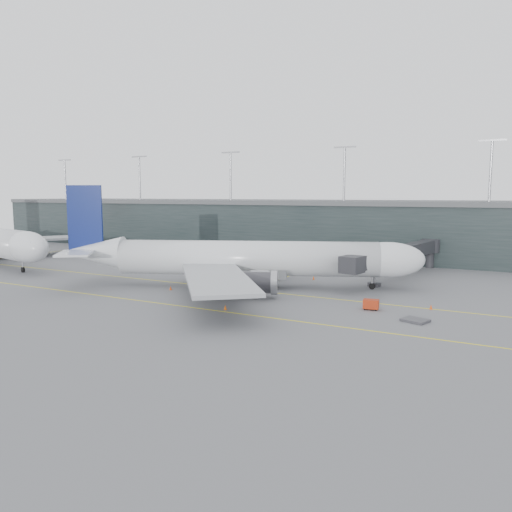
% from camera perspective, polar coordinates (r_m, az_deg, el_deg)
% --- Properties ---
extents(ground, '(320.00, 320.00, 0.00)m').
position_cam_1_polar(ground, '(94.59, -2.35, -3.24)').
color(ground, slate).
rests_on(ground, ground).
extents(taxiline_a, '(160.00, 0.25, 0.02)m').
position_cam_1_polar(taxiline_a, '(91.23, -3.63, -3.62)').
color(taxiline_a, yellow).
rests_on(taxiline_a, ground).
extents(taxiline_b, '(160.00, 0.25, 0.02)m').
position_cam_1_polar(taxiline_b, '(78.39, -9.85, -5.49)').
color(taxiline_b, yellow).
rests_on(taxiline_b, ground).
extents(taxiline_lead_main, '(0.25, 60.00, 0.02)m').
position_cam_1_polar(taxiline_lead_main, '(110.00, 5.22, -1.80)').
color(taxiline_lead_main, yellow).
rests_on(taxiline_lead_main, ground).
extents(taxiline_lead_adj, '(0.25, 60.00, 0.02)m').
position_cam_1_polar(taxiline_lead_adj, '(159.05, -22.33, 0.43)').
color(taxiline_lead_adj, yellow).
rests_on(taxiline_lead_adj, ground).
extents(terminal, '(240.00, 36.00, 29.00)m').
position_cam_1_polar(terminal, '(146.28, 9.31, 3.33)').
color(terminal, '#1C2727').
rests_on(terminal, ground).
extents(main_aircraft, '(63.42, 58.51, 18.59)m').
position_cam_1_polar(main_aircraft, '(90.74, -1.23, -0.34)').
color(main_aircraft, silver).
rests_on(main_aircraft, ground).
extents(jet_bridge, '(10.40, 43.66, 6.66)m').
position_cam_1_polar(jet_bridge, '(107.36, 16.07, 0.41)').
color(jet_bridge, '#26262A').
rests_on(jet_bridge, ground).
extents(gse_cart, '(2.42, 1.73, 1.53)m').
position_cam_1_polar(gse_cart, '(75.62, 13.01, -5.38)').
color(gse_cart, '#9F250B').
rests_on(gse_cart, ground).
extents(baggage_dolly, '(3.88, 3.47, 0.32)m').
position_cam_1_polar(baggage_dolly, '(70.41, 17.74, -7.00)').
color(baggage_dolly, '#39393E').
rests_on(baggage_dolly, ground).
extents(uld_a, '(2.13, 1.89, 1.63)m').
position_cam_1_polar(uld_a, '(104.69, -2.36, -1.76)').
color(uld_a, '#37363B').
rests_on(uld_a, ground).
extents(uld_b, '(2.27, 1.92, 1.86)m').
position_cam_1_polar(uld_b, '(105.27, -0.05, -1.64)').
color(uld_b, '#37363B').
rests_on(uld_b, ground).
extents(uld_c, '(2.50, 2.30, 1.83)m').
position_cam_1_polar(uld_c, '(103.42, -0.07, -1.81)').
color(uld_c, '#37363B').
rests_on(uld_c, ground).
extents(cone_nose, '(0.46, 0.46, 0.73)m').
position_cam_1_polar(cone_nose, '(78.45, 19.37, -5.51)').
color(cone_nose, '#ED4B0D').
rests_on(cone_nose, ground).
extents(cone_wing_stbd, '(0.47, 0.47, 0.74)m').
position_cam_1_polar(cone_wing_stbd, '(73.85, -3.53, -5.88)').
color(cone_wing_stbd, '#CC510B').
rests_on(cone_wing_stbd, ground).
extents(cone_wing_port, '(0.47, 0.47, 0.74)m').
position_cam_1_polar(cone_wing_port, '(100.03, 6.60, -2.50)').
color(cone_wing_port, '#DD4A0C').
rests_on(cone_wing_port, ground).
extents(cone_tail, '(0.46, 0.46, 0.73)m').
position_cam_1_polar(cone_tail, '(90.03, -9.74, -3.62)').
color(cone_tail, '#CF410B').
rests_on(cone_tail, ground).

